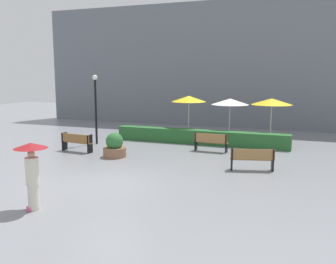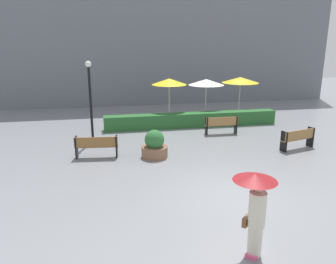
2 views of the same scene
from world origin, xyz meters
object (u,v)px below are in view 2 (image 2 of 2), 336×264
Objects in this scene: pedestrian_with_umbrella at (256,204)px; lamp_post at (90,93)px; patio_umbrella_yellow at (169,82)px; bench_back_row at (221,124)px; patio_umbrella_yellow_far at (240,80)px; bench_far_right at (298,138)px; patio_umbrella_white at (206,82)px; bench_far_left at (96,145)px; planter_pot at (155,146)px.

pedestrian_with_umbrella is 10.30m from lamp_post.
lamp_post is 5.44m from patio_umbrella_yellow.
patio_umbrella_yellow_far is (2.54, 3.75, 1.78)m from bench_back_row.
patio_umbrella_white is (-2.27, 6.50, 1.75)m from bench_far_right.
bench_far_left is 8.99m from patio_umbrella_white.
lamp_post reaches higher than patio_umbrella_yellow.
patio_umbrella_yellow_far is at bearing 34.87° from bench_far_left.
patio_umbrella_white is at bearing 10.07° from patio_umbrella_yellow.
patio_umbrella_yellow is (0.67, 12.77, 1.15)m from pedestrian_with_umbrella.
patio_umbrella_yellow_far is at bearing 45.17° from planter_pot.
planter_pot is (-1.14, 6.93, -0.78)m from pedestrian_with_umbrella.
bench_back_row is 6.78m from lamp_post.
patio_umbrella_yellow is at bearing 52.65° from bench_far_left.
lamp_post is (-3.72, 9.54, 1.08)m from pedestrian_with_umbrella.
lamp_post reaches higher than pedestrian_with_umbrella.
planter_pot is at bearing -8.49° from bench_far_left.
bench_far_left is 0.91× the size of pedestrian_with_umbrella.
patio_umbrella_yellow is 1.04× the size of patio_umbrella_yellow_far.
bench_back_row is 10.14m from pedestrian_with_umbrella.
patio_umbrella_yellow_far is at bearing 55.87° from bench_back_row.
bench_far_right is at bearing -52.60° from patio_umbrella_yellow.
patio_umbrella_yellow_far reaches higher than bench_far_left.
bench_back_row is (-2.50, 3.03, 0.01)m from bench_far_right.
pedestrian_with_umbrella reaches higher than bench_far_right.
patio_umbrella_yellow_far is (5.36, 13.47, 1.06)m from pedestrian_with_umbrella.
patio_umbrella_yellow_far is (4.69, 0.70, -0.09)m from patio_umbrella_yellow.
patio_umbrella_white reaches higher than planter_pot.
patio_umbrella_yellow_far reaches higher than bench_far_right.
patio_umbrella_yellow is at bearing 72.77° from planter_pot.
bench_far_left is at bearing 115.74° from pedestrian_with_umbrella.
patio_umbrella_white reaches higher than bench_back_row.
patio_umbrella_yellow is (1.81, 5.83, 1.93)m from planter_pot.
lamp_post is at bearing -178.44° from bench_back_row.
patio_umbrella_yellow_far is at bearing 8.53° from patio_umbrella_yellow.
bench_back_row is 4.84m from planter_pot.
planter_pot is (-6.45, 0.24, -0.04)m from bench_far_right.
bench_back_row is at bearing 35.14° from planter_pot.
patio_umbrella_yellow_far is (0.05, 6.78, 1.80)m from bench_far_right.
patio_umbrella_white is (2.37, 0.42, -0.13)m from patio_umbrella_yellow.
patio_umbrella_white reaches higher than bench_far_right.
pedestrian_with_umbrella is 12.84m from patio_umbrella_yellow.
bench_far_right is at bearing 51.55° from pedestrian_with_umbrella.
pedestrian_with_umbrella is at bearing -102.99° from patio_umbrella_white.
bench_far_right is 8.58m from pedestrian_with_umbrella.
bench_back_row is 3.89m from patio_umbrella_white.
patio_umbrella_white is at bearing 41.99° from bench_far_left.
lamp_post reaches higher than bench_far_right.
patio_umbrella_white is at bearing 56.23° from planter_pot.
patio_umbrella_yellow_far reaches higher than planter_pot.
pedestrian_with_umbrella is at bearing -64.26° from bench_far_left.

